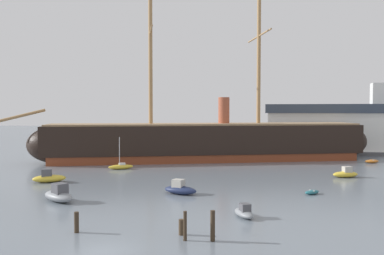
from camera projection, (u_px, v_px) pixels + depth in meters
The scene contains 16 objects.
ground_plane at pixel (103, 252), 27.75m from camera, with size 400.00×400.00×0.00m, color slate.
tall_ship at pixel (206, 141), 78.03m from camera, with size 69.01×30.05×34.61m.
motorboat_foreground_left at pixel (59, 195), 43.14m from camera, with size 5.04×4.17×1.98m.
motorboat_foreground_right at pixel (244, 212), 36.79m from camera, with size 2.58×3.34×1.30m.
motorboat_near_centre at pixel (180, 189), 46.91m from camera, with size 4.34×2.68×1.70m.
motorboat_mid_left at pixel (49, 178), 54.63m from camera, with size 4.62×3.69×1.80m.
dinghy_mid_right at pixel (312, 192), 46.82m from camera, with size 2.13×2.10×0.49m.
sailboat_alongside_bow at pixel (121, 166), 66.68m from camera, with size 4.09×3.26×5.32m.
motorboat_alongside_stern at pixel (346, 174), 58.60m from camera, with size 4.04×2.74×1.57m.
dinghy_far_left at pixel (80, 154), 88.05m from camera, with size 2.66×1.65×0.58m.
dinghy_far_right at pixel (372, 161), 74.47m from camera, with size 2.98×2.26×0.65m.
sailboat_distant_centre at pixel (239, 151), 91.68m from camera, with size 5.41×2.68×6.76m.
mooring_piling_nearest at pixel (185, 226), 30.16m from camera, with size 0.26×0.26×2.21m, color #382B1E.
mooring_piling_left_pair at pixel (181, 227), 31.58m from camera, with size 0.43×0.43×1.22m, color #423323.
mooring_piling_right_pair at pixel (77, 222), 32.16m from camera, with size 0.37×0.37×1.65m, color #382B1E.
mooring_piling_midwater at pixel (213, 226), 30.08m from camera, with size 0.35×0.35×2.28m, color #382B1E.
Camera 1 is at (11.63, -25.50, 9.71)m, focal length 38.03 mm.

